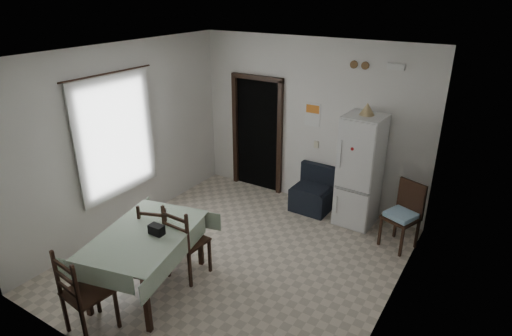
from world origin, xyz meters
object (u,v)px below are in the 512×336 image
object	(u,v)px
navy_seat	(312,189)
corner_chair	(401,217)
dining_table	(148,261)
dining_chair_far_right	(188,240)
dining_chair_near_head	(87,291)
fridge	(360,171)
dining_chair_far_left	(160,233)

from	to	relation	value
navy_seat	corner_chair	world-z (taller)	corner_chair
dining_table	dining_chair_far_right	world-z (taller)	dining_chair_far_right
dining_table	dining_chair_near_head	xyz separation A→B (m)	(-0.01, -0.89, 0.13)
fridge	dining_table	xyz separation A→B (m)	(-1.68, -3.05, -0.51)
navy_seat	dining_chair_far_right	size ratio (longest dim) A/B	0.72
dining_table	dining_chair_near_head	bearing A→B (deg)	-103.60
fridge	dining_chair_far_right	xyz separation A→B (m)	(-1.43, -2.56, -0.38)
corner_chair	dining_table	size ratio (longest dim) A/B	0.65
fridge	corner_chair	xyz separation A→B (m)	(0.80, -0.37, -0.41)
corner_chair	dining_chair_near_head	size ratio (longest dim) A/B	0.94
navy_seat	corner_chair	size ratio (longest dim) A/B	0.76
dining_table	dining_chair_near_head	distance (m)	0.90
fridge	navy_seat	distance (m)	0.96
fridge	dining_chair_far_right	distance (m)	2.96
corner_chair	dining_chair_far_right	distance (m)	3.12
corner_chair	dining_chair_far_right	bearing A→B (deg)	-114.50
dining_table	dining_chair_near_head	world-z (taller)	dining_chair_near_head
dining_chair_far_left	fridge	bearing A→B (deg)	-147.33
navy_seat	dining_chair_far_right	xyz separation A→B (m)	(-0.62, -2.56, 0.15)
fridge	dining_chair_far_left	distance (m)	3.24
dining_chair_far_right	dining_chair_near_head	bearing A→B (deg)	81.11
corner_chair	dining_chair_far_right	world-z (taller)	dining_chair_far_right
fridge	dining_chair_far_left	world-z (taller)	fridge
dining_table	dining_chair_far_right	xyz separation A→B (m)	(0.25, 0.49, 0.13)
fridge	corner_chair	size ratio (longest dim) A/B	1.80
corner_chair	dining_table	xyz separation A→B (m)	(-2.47, -2.68, -0.10)
dining_table	dining_chair_far_right	size ratio (longest dim) A/B	1.45
dining_chair_far_right	fridge	bearing A→B (deg)	-117.29
dining_table	dining_chair_far_left	world-z (taller)	dining_chair_far_left
corner_chair	dining_chair_near_head	world-z (taller)	dining_chair_near_head
dining_chair_far_left	dining_table	bearing A→B (deg)	94.63
dining_table	corner_chair	bearing A→B (deg)	34.09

